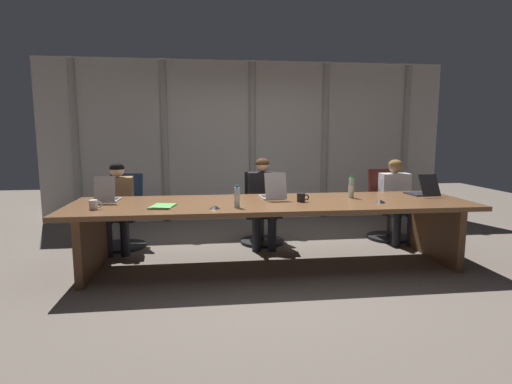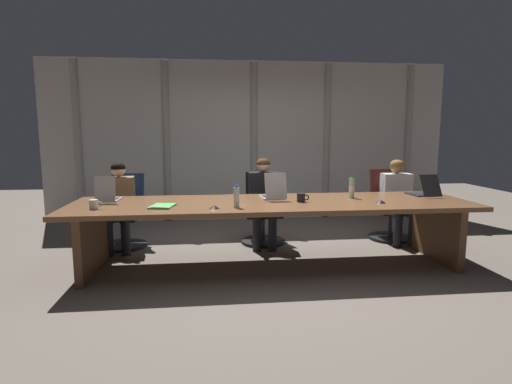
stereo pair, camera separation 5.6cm
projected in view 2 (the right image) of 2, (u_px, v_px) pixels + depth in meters
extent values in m
plane|color=#6B6056|center=(272.00, 265.00, 4.65)|extent=(13.78, 13.78, 0.00)
cube|color=brown|center=(273.00, 204.00, 4.55)|extent=(4.44, 1.20, 0.05)
cube|color=black|center=(273.00, 210.00, 4.56)|extent=(3.78, 0.10, 0.06)
cube|color=brown|center=(92.00, 241.00, 4.39)|extent=(0.08, 1.02, 0.69)
cube|color=brown|center=(437.00, 231.00, 4.82)|extent=(0.08, 1.02, 0.69)
cube|color=beige|center=(250.00, 142.00, 7.04)|extent=(6.89, 0.10, 2.70)
cylinder|color=#A39E96|center=(78.00, 142.00, 6.67)|extent=(0.12, 0.12, 2.65)
cylinder|color=#A39E96|center=(167.00, 142.00, 6.83)|extent=(0.12, 0.12, 2.65)
cylinder|color=#A39E96|center=(254.00, 142.00, 6.99)|extent=(0.12, 0.12, 2.65)
cylinder|color=#A39E96|center=(327.00, 141.00, 7.14)|extent=(0.12, 0.12, 2.65)
cylinder|color=#A39E96|center=(407.00, 141.00, 7.30)|extent=(0.12, 0.12, 2.65)
cube|color=#BCBCC1|center=(110.00, 200.00, 4.63)|extent=(0.23, 0.30, 0.02)
cube|color=black|center=(110.00, 198.00, 4.65)|extent=(0.19, 0.17, 0.00)
cube|color=#BCBCC1|center=(105.00, 189.00, 4.44)|extent=(0.22, 0.07, 0.28)
cube|color=black|center=(105.00, 189.00, 4.44)|extent=(0.20, 0.05, 0.25)
cube|color=#BCBCC1|center=(271.00, 197.00, 4.81)|extent=(0.28, 0.34, 0.02)
cube|color=black|center=(271.00, 196.00, 4.83)|extent=(0.23, 0.20, 0.00)
cube|color=#BCBCC1|center=(276.00, 186.00, 4.59)|extent=(0.25, 0.11, 0.30)
cube|color=black|center=(276.00, 186.00, 4.60)|extent=(0.23, 0.09, 0.27)
cube|color=#2D2D33|center=(419.00, 194.00, 5.04)|extent=(0.26, 0.32, 0.02)
cube|color=black|center=(418.00, 193.00, 5.06)|extent=(0.22, 0.18, 0.00)
cube|color=#2D2D33|center=(431.00, 186.00, 4.82)|extent=(0.25, 0.16, 0.25)
cube|color=black|center=(430.00, 185.00, 4.82)|extent=(0.22, 0.14, 0.23)
cube|color=navy|center=(123.00, 216.00, 5.34)|extent=(0.55, 0.55, 0.08)
cube|color=navy|center=(128.00, 192.00, 5.52)|extent=(0.45, 0.19, 0.50)
cylinder|color=#262628|center=(123.00, 231.00, 5.37)|extent=(0.05, 0.05, 0.34)
cylinder|color=black|center=(124.00, 245.00, 5.40)|extent=(0.60, 0.60, 0.04)
cube|color=black|center=(263.00, 213.00, 5.55)|extent=(0.48, 0.48, 0.08)
cube|color=black|center=(261.00, 189.00, 5.72)|extent=(0.43, 0.12, 0.50)
cylinder|color=#262628|center=(263.00, 228.00, 5.58)|extent=(0.05, 0.05, 0.34)
cylinder|color=black|center=(263.00, 241.00, 5.61)|extent=(0.60, 0.60, 0.04)
cube|color=#511E19|center=(391.00, 210.00, 5.75)|extent=(0.51, 0.51, 0.08)
cube|color=#511E19|center=(384.00, 187.00, 5.92)|extent=(0.44, 0.15, 0.52)
cylinder|color=#262628|center=(390.00, 224.00, 5.78)|extent=(0.05, 0.05, 0.34)
cylinder|color=black|center=(390.00, 237.00, 5.81)|extent=(0.60, 0.60, 0.04)
cube|color=olive|center=(119.00, 195.00, 5.28)|extent=(0.40, 0.25, 0.47)
sphere|color=beige|center=(118.00, 170.00, 5.23)|extent=(0.18, 0.18, 0.18)
ellipsoid|color=black|center=(118.00, 168.00, 5.23)|extent=(0.19, 0.19, 0.14)
cylinder|color=olive|center=(132.00, 191.00, 5.30)|extent=(0.08, 0.14, 0.27)
cylinder|color=beige|center=(131.00, 203.00, 5.12)|extent=(0.09, 0.30, 0.06)
cylinder|color=olive|center=(106.00, 192.00, 5.24)|extent=(0.08, 0.14, 0.27)
cylinder|color=beige|center=(104.00, 204.00, 5.05)|extent=(0.09, 0.30, 0.06)
cylinder|color=#262833|center=(127.00, 218.00, 5.14)|extent=(0.16, 0.41, 0.13)
cylinder|color=#262833|center=(126.00, 238.00, 5.00)|extent=(0.11, 0.11, 0.44)
cylinder|color=#262833|center=(110.00, 219.00, 5.10)|extent=(0.16, 0.41, 0.13)
cylinder|color=#262833|center=(109.00, 239.00, 4.96)|extent=(0.11, 0.11, 0.44)
cube|color=black|center=(263.00, 191.00, 5.48)|extent=(0.40, 0.25, 0.51)
sphere|color=beige|center=(263.00, 165.00, 5.43)|extent=(0.18, 0.18, 0.18)
ellipsoid|color=#472D19|center=(263.00, 163.00, 5.43)|extent=(0.19, 0.19, 0.14)
cylinder|color=black|center=(275.00, 186.00, 5.48)|extent=(0.08, 0.14, 0.27)
cylinder|color=beige|center=(277.00, 197.00, 5.29)|extent=(0.08, 0.30, 0.06)
cylinder|color=black|center=(251.00, 186.00, 5.47)|extent=(0.08, 0.14, 0.27)
cylinder|color=beige|center=(252.00, 197.00, 5.28)|extent=(0.08, 0.30, 0.06)
cylinder|color=#262833|center=(272.00, 215.00, 5.33)|extent=(0.16, 0.41, 0.13)
cylinder|color=#262833|center=(273.00, 234.00, 5.18)|extent=(0.11, 0.11, 0.44)
cylinder|color=#262833|center=(256.00, 215.00, 5.32)|extent=(0.16, 0.41, 0.13)
cylinder|color=#262833|center=(257.00, 234.00, 5.18)|extent=(0.11, 0.11, 0.44)
cube|color=silver|center=(396.00, 190.00, 5.70)|extent=(0.41, 0.24, 0.48)
sphere|color=#8C6647|center=(397.00, 166.00, 5.65)|extent=(0.19, 0.19, 0.19)
ellipsoid|color=olive|center=(397.00, 165.00, 5.64)|extent=(0.19, 0.19, 0.14)
cylinder|color=silver|center=(408.00, 187.00, 5.70)|extent=(0.08, 0.14, 0.27)
cylinder|color=#8C6647|center=(414.00, 198.00, 5.51)|extent=(0.08, 0.30, 0.06)
cylinder|color=silver|center=(384.00, 187.00, 5.68)|extent=(0.08, 0.14, 0.27)
cylinder|color=#8C6647|center=(390.00, 198.00, 5.49)|extent=(0.08, 0.30, 0.06)
cylinder|color=#262833|center=(408.00, 212.00, 5.54)|extent=(0.16, 0.41, 0.13)
cylinder|color=#262833|center=(413.00, 230.00, 5.39)|extent=(0.11, 0.11, 0.44)
cylinder|color=#262833|center=(393.00, 212.00, 5.53)|extent=(0.16, 0.41, 0.13)
cylinder|color=#262833|center=(398.00, 230.00, 5.38)|extent=(0.11, 0.11, 0.44)
cylinder|color=silver|center=(236.00, 197.00, 4.18)|extent=(0.06, 0.06, 0.21)
cylinder|color=white|center=(236.00, 198.00, 4.18)|extent=(0.06, 0.06, 0.06)
cylinder|color=blue|center=(236.00, 186.00, 4.16)|extent=(0.03, 0.03, 0.02)
cylinder|color=#ADD1B2|center=(352.00, 188.00, 4.80)|extent=(0.06, 0.06, 0.24)
cylinder|color=white|center=(352.00, 189.00, 4.80)|extent=(0.06, 0.06, 0.07)
cylinder|color=green|center=(352.00, 177.00, 4.78)|extent=(0.03, 0.03, 0.02)
cylinder|color=black|center=(301.00, 198.00, 4.53)|extent=(0.09, 0.09, 0.10)
torus|color=black|center=(306.00, 197.00, 4.53)|extent=(0.07, 0.01, 0.07)
cylinder|color=white|center=(93.00, 204.00, 4.10)|extent=(0.08, 0.08, 0.10)
torus|color=white|center=(99.00, 204.00, 4.11)|extent=(0.07, 0.01, 0.07)
cone|color=black|center=(381.00, 201.00, 4.46)|extent=(0.11, 0.11, 0.03)
cone|color=black|center=(214.00, 207.00, 4.13)|extent=(0.11, 0.11, 0.03)
cube|color=#4CB74C|center=(162.00, 206.00, 4.23)|extent=(0.28, 0.34, 0.02)
cylinder|color=silver|center=(161.00, 208.00, 4.08)|extent=(0.21, 0.06, 0.01)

